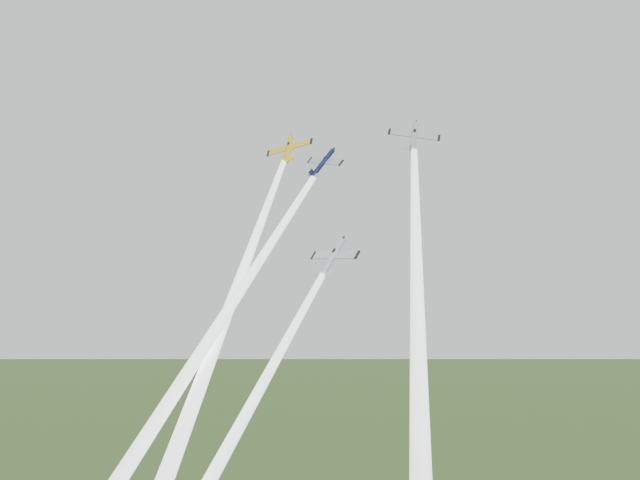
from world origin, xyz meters
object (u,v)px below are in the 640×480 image
Objects in this scene: plane_yellow at (289,149)px; plane_navy at (323,163)px; plane_silver_low at (332,257)px; plane_silver_right at (414,136)px.

plane_navy is at bearing -41.75° from plane_yellow.
plane_yellow is 0.96× the size of plane_silver_low.
plane_navy is 0.83× the size of plane_silver_low.
plane_silver_right is (15.11, 0.04, 2.62)m from plane_navy.
plane_silver_right is at bearing 14.92° from plane_navy.
plane_silver_low is (14.94, -11.42, -18.81)m from plane_yellow.
plane_navy is 15.34m from plane_silver_right.
plane_silver_right reaches higher than plane_silver_low.
plane_silver_right reaches higher than plane_navy.
plane_yellow reaches higher than plane_silver_low.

